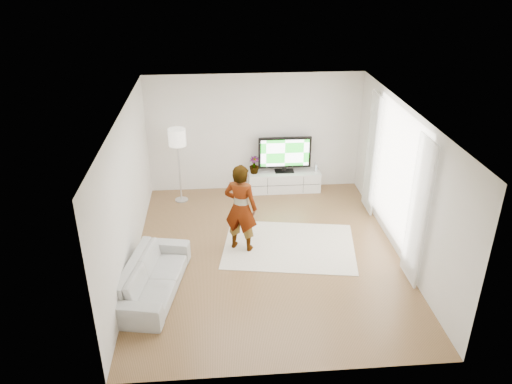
{
  "coord_description": "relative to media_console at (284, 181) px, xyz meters",
  "views": [
    {
      "loc": [
        -0.88,
        -8.04,
        5.3
      ],
      "look_at": [
        -0.19,
        0.4,
        1.14
      ],
      "focal_mm": 35.0,
      "sensor_mm": 36.0,
      "label": 1
    }
  ],
  "objects": [
    {
      "name": "ceiling",
      "position": [
        -0.69,
        -2.76,
        2.56
      ],
      "size": [
        6.0,
        6.0,
        0.0
      ],
      "primitive_type": "plane",
      "color": "white",
      "rests_on": "wall_back"
    },
    {
      "name": "curtain_far",
      "position": [
        1.71,
        -1.16,
        1.11
      ],
      "size": [
        0.04,
        0.7,
        2.6
      ],
      "primitive_type": "cube",
      "color": "white",
      "rests_on": "floor"
    },
    {
      "name": "rug",
      "position": [
        -0.23,
        -2.52,
        -0.23
      ],
      "size": [
        2.81,
        2.22,
        0.01
      ],
      "primitive_type": "cube",
      "rotation": [
        0.0,
        0.0,
        -0.16
      ],
      "color": "#F1E5CD",
      "rests_on": "floor"
    },
    {
      "name": "wall_back",
      "position": [
        -0.69,
        0.24,
        1.16
      ],
      "size": [
        5.0,
        0.02,
        2.8
      ],
      "primitive_type": "cube",
      "color": "silver",
      "rests_on": "floor"
    },
    {
      "name": "curtain_near",
      "position": [
        1.71,
        -3.76,
        1.11
      ],
      "size": [
        0.04,
        0.7,
        2.6
      ],
      "primitive_type": "cube",
      "color": "white",
      "rests_on": "floor"
    },
    {
      "name": "game_console",
      "position": [
        0.75,
        -0.0,
        0.34
      ],
      "size": [
        0.05,
        0.15,
        0.19
      ],
      "rotation": [
        0.0,
        0.0,
        -0.03
      ],
      "color": "white",
      "rests_on": "media_console"
    },
    {
      "name": "wall_left",
      "position": [
        -3.19,
        -2.76,
        1.16
      ],
      "size": [
        0.02,
        6.0,
        2.8
      ],
      "primitive_type": "cube",
      "color": "silver",
      "rests_on": "floor"
    },
    {
      "name": "floor_lamp",
      "position": [
        -2.45,
        -0.33,
        1.23
      ],
      "size": [
        0.39,
        0.39,
        1.74
      ],
      "color": "silver",
      "rests_on": "floor"
    },
    {
      "name": "floor",
      "position": [
        -0.69,
        -2.76,
        -0.24
      ],
      "size": [
        6.0,
        6.0,
        0.0
      ],
      "primitive_type": "plane",
      "color": "#8D6240",
      "rests_on": "ground"
    },
    {
      "name": "window",
      "position": [
        1.79,
        -2.46,
        1.21
      ],
      "size": [
        0.01,
        2.6,
        2.5
      ],
      "primitive_type": "cube",
      "color": "white",
      "rests_on": "wall_right"
    },
    {
      "name": "media_console",
      "position": [
        0.0,
        0.0,
        0.0
      ],
      "size": [
        1.71,
        0.49,
        0.48
      ],
      "color": "white",
      "rests_on": "floor"
    },
    {
      "name": "wall_front",
      "position": [
        -0.69,
        -5.76,
        1.16
      ],
      "size": [
        5.0,
        0.02,
        2.8
      ],
      "primitive_type": "cube",
      "color": "silver",
      "rests_on": "floor"
    },
    {
      "name": "player",
      "position": [
        -1.18,
        -2.51,
        0.65
      ],
      "size": [
        0.75,
        0.64,
        1.76
      ],
      "primitive_type": "imported",
      "rotation": [
        0.0,
        0.0,
        2.74
      ],
      "color": "#334772",
      "rests_on": "rug"
    },
    {
      "name": "television",
      "position": [
        0.0,
        0.03,
        0.71
      ],
      "size": [
        1.25,
        0.24,
        0.87
      ],
      "color": "black",
      "rests_on": "media_console"
    },
    {
      "name": "sofa",
      "position": [
        -2.74,
        -3.76,
        0.06
      ],
      "size": [
        1.19,
        2.2,
        0.61
      ],
      "primitive_type": "imported",
      "rotation": [
        0.0,
        0.0,
        1.38
      ],
      "color": "#B6B6B1",
      "rests_on": "floor"
    },
    {
      "name": "potted_plant",
      "position": [
        -0.73,
        0.0,
        0.45
      ],
      "size": [
        0.27,
        0.27,
        0.42
      ],
      "primitive_type": "imported",
      "rotation": [
        0.0,
        0.0,
        -0.18
      ],
      "color": "#3F7238",
      "rests_on": "media_console"
    },
    {
      "name": "wall_right",
      "position": [
        1.81,
        -2.76,
        1.16
      ],
      "size": [
        0.02,
        6.0,
        2.8
      ],
      "primitive_type": "cube",
      "color": "silver",
      "rests_on": "floor"
    }
  ]
}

